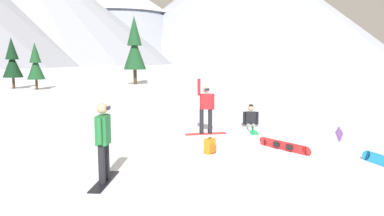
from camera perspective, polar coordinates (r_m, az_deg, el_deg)
The scene contains 12 objects.
ground_plane at distance 10.16m, azimuth 6.56°, elevation -8.01°, with size 800.00×800.00×0.00m, color silver.
snowboarder_foreground at distance 8.38m, azimuth -13.53°, elevation -4.88°, with size 0.81×1.47×1.78m.
snowboarder_midground at distance 13.35m, azimuth 2.16°, elevation 0.00°, with size 1.53×0.43×2.02m.
snowboarder_background at distance 14.92m, azimuth 9.11°, elevation -1.80°, with size 1.05×1.82×0.92m.
loose_snowboard_near_right at distance 13.95m, azimuth 21.79°, elevation -3.66°, with size 1.09×1.46×0.25m.
loose_snowboard_near_left at distance 11.42m, azimuth 13.95°, elevation -5.68°, with size 0.73×1.81×0.29m.
backpack_orange at distance 10.75m, azimuth 2.80°, elevation -5.91°, with size 0.38×0.37×0.47m.
pine_tree_slender at distance 35.42m, azimuth -23.00°, elevation 6.28°, with size 1.53×1.53×4.16m.
pine_tree_leaning at distance 37.55m, azimuth -25.99°, elevation 6.57°, with size 1.76×1.76×4.66m.
pine_tree_young at distance 40.07m, azimuth -8.86°, elevation 9.26°, with size 2.39×2.39×7.22m.
peak_west_ridge at distance 261.00m, azimuth -10.82°, elevation 13.10°, with size 145.01×145.01×53.98m.
peak_east_ridge at distance 289.37m, azimuth 8.12°, elevation 15.99°, with size 219.18×219.18×86.49m.
Camera 1 is at (-4.08, -8.89, 2.73)m, focal length 34.57 mm.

